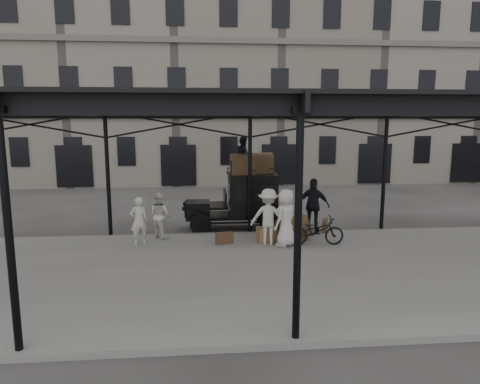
# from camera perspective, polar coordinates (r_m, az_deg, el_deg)

# --- Properties ---
(ground) EXTENTS (120.00, 120.00, 0.00)m
(ground) POSITION_cam_1_polar(r_m,az_deg,el_deg) (13.91, 2.22, -7.99)
(ground) COLOR #383533
(ground) RESTS_ON ground
(platform) EXTENTS (28.00, 8.00, 0.15)m
(platform) POSITION_cam_1_polar(r_m,az_deg,el_deg) (12.01, 3.45, -10.49)
(platform) COLOR slate
(platform) RESTS_ON ground
(canopy) EXTENTS (22.50, 9.00, 4.74)m
(canopy) POSITION_cam_1_polar(r_m,az_deg,el_deg) (11.58, 3.47, 11.56)
(canopy) COLOR black
(canopy) RESTS_ON ground
(building_frontage) EXTENTS (64.00, 8.00, 14.00)m
(building_frontage) POSITION_cam_1_polar(r_m,az_deg,el_deg) (31.34, -1.99, 14.64)
(building_frontage) COLOR slate
(building_frontage) RESTS_ON ground
(taxi) EXTENTS (3.65, 1.55, 2.18)m
(taxi) POSITION_cam_1_polar(r_m,az_deg,el_deg) (16.49, 0.53, -0.90)
(taxi) COLOR black
(taxi) RESTS_ON ground
(porter_left) EXTENTS (0.68, 0.58, 1.59)m
(porter_left) POSITION_cam_1_polar(r_m,az_deg,el_deg) (14.37, -13.32, -3.76)
(porter_left) COLOR beige
(porter_left) RESTS_ON platform
(porter_midleft) EXTENTS (0.98, 0.97, 1.59)m
(porter_midleft) POSITION_cam_1_polar(r_m,az_deg,el_deg) (15.08, -10.58, -3.05)
(porter_midleft) COLOR beige
(porter_midleft) RESTS_ON platform
(porter_centre) EXTENTS (1.07, 1.06, 1.86)m
(porter_centre) POSITION_cam_1_polar(r_m,az_deg,el_deg) (13.90, 6.14, -3.43)
(porter_centre) COLOR beige
(porter_centre) RESTS_ON platform
(porter_official) EXTENTS (1.25, 0.95, 1.97)m
(porter_official) POSITION_cam_1_polar(r_m,az_deg,el_deg) (15.79, 9.78, -1.76)
(porter_official) COLOR black
(porter_official) RESTS_ON platform
(porter_right) EXTENTS (1.32, 0.96, 1.84)m
(porter_right) POSITION_cam_1_polar(r_m,az_deg,el_deg) (14.07, 3.82, -3.28)
(porter_right) COLOR beige
(porter_right) RESTS_ON platform
(bicycle) EXTENTS (1.83, 0.70, 0.95)m
(bicycle) POSITION_cam_1_polar(r_m,az_deg,el_deg) (14.23, 10.13, -5.12)
(bicycle) COLOR black
(bicycle) RESTS_ON platform
(porter_roof) EXTENTS (0.65, 0.77, 1.42)m
(porter_roof) POSITION_cam_1_polar(r_m,az_deg,el_deg) (16.17, 0.47, 4.92)
(porter_roof) COLOR black
(porter_roof) RESTS_ON taxi
(steamer_trunk_roof_near) EXTENTS (0.95, 0.64, 0.66)m
(steamer_trunk_roof_near) POSITION_cam_1_polar(r_m,az_deg,el_deg) (16.05, 0.34, 3.52)
(steamer_trunk_roof_near) COLOR #4D3D23
(steamer_trunk_roof_near) RESTS_ON taxi
(steamer_trunk_roof_far) EXTENTS (0.98, 0.71, 0.65)m
(steamer_trunk_roof_far) POSITION_cam_1_polar(r_m,az_deg,el_deg) (16.58, 2.78, 3.69)
(steamer_trunk_roof_far) COLOR #4D3D23
(steamer_trunk_roof_far) RESTS_ON taxi
(steamer_trunk_platform) EXTENTS (1.18, 1.07, 0.74)m
(steamer_trunk_platform) POSITION_cam_1_polar(r_m,az_deg,el_deg) (14.55, 6.92, -5.13)
(steamer_trunk_platform) COLOR #4D3D23
(steamer_trunk_platform) RESTS_ON platform
(wicker_hamper) EXTENTS (0.67, 0.54, 0.50)m
(wicker_hamper) POSITION_cam_1_polar(r_m,az_deg,el_deg) (14.44, 3.54, -5.69)
(wicker_hamper) COLOR #926943
(wicker_hamper) RESTS_ON platform
(suitcase_upright) EXTENTS (0.36, 0.61, 0.45)m
(suitcase_upright) POSITION_cam_1_polar(r_m,az_deg,el_deg) (16.07, 11.27, -4.38)
(suitcase_upright) COLOR #4D3D23
(suitcase_upright) RESTS_ON platform
(suitcase_flat) EXTENTS (0.62, 0.32, 0.40)m
(suitcase_flat) POSITION_cam_1_polar(r_m,az_deg,el_deg) (14.19, -2.07, -6.16)
(suitcase_flat) COLOR #4D3D23
(suitcase_flat) RESTS_ON platform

